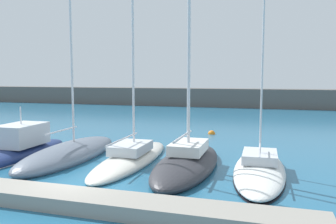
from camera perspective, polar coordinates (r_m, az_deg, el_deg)
ground_plane at (r=16.18m, az=-14.48°, el=-12.64°), size 120.00×120.00×0.00m
dock_pier at (r=14.69m, az=-18.14°, el=-13.49°), size 20.34×1.63×0.58m
breakwater_seawall at (r=58.43m, az=8.61°, el=2.40°), size 108.00×3.41×3.07m
motorboat_navy_nearest at (r=23.87m, az=-23.73°, el=-5.65°), size 2.78×9.58×3.48m
sailboat_slate_second at (r=22.52m, az=-16.05°, el=-6.59°), size 3.33×10.22×16.84m
sailboat_ivory_third at (r=20.79m, az=-6.09°, el=-7.46°), size 2.65×10.28×15.46m
sailboat_charcoal_fourth at (r=19.19m, az=3.26°, el=-8.15°), size 3.07×9.56×19.27m
sailboat_white_fifth at (r=18.90m, az=15.03°, el=-9.04°), size 2.78×9.56×18.70m
mooring_buoy_orange at (r=30.69m, az=7.29°, el=-3.66°), size 0.65×0.65×0.65m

